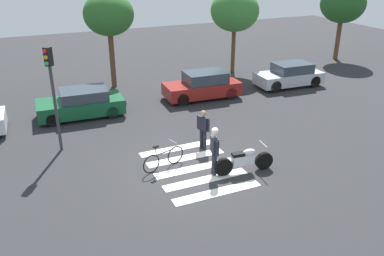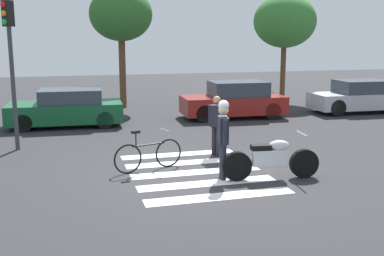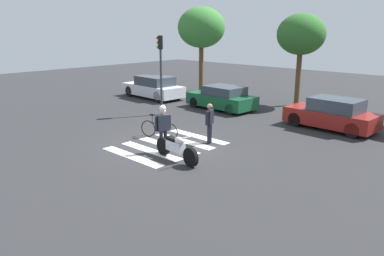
{
  "view_description": "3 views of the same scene",
  "coord_description": "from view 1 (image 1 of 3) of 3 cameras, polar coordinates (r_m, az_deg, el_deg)",
  "views": [
    {
      "loc": [
        -5.39,
        -11.92,
        7.35
      ],
      "look_at": [
        0.64,
        1.76,
        0.81
      ],
      "focal_mm": 37.62,
      "sensor_mm": 36.0,
      "label": 1
    },
    {
      "loc": [
        -2.97,
        -10.34,
        3.2
      ],
      "look_at": [
        0.07,
        0.63,
        0.96
      ],
      "focal_mm": 43.46,
      "sensor_mm": 36.0,
      "label": 2
    },
    {
      "loc": [
        10.65,
        -9.8,
        4.58
      ],
      "look_at": [
        0.68,
        0.68,
        0.73
      ],
      "focal_mm": 35.4,
      "sensor_mm": 36.0,
      "label": 3
    }
  ],
  "objects": [
    {
      "name": "officer_by_motorcycle",
      "position": [
        14.17,
        3.21,
        -2.77
      ],
      "size": [
        0.3,
        0.67,
        1.82
      ],
      "color": "#1E232D",
      "rests_on": "ground_plane"
    },
    {
      "name": "car_silver_sedan",
      "position": [
        24.72,
        13.65,
        7.27
      ],
      "size": [
        4.03,
        1.85,
        1.39
      ],
      "color": "black",
      "rests_on": "ground_plane"
    },
    {
      "name": "street_tree_mid",
      "position": [
        23.67,
        -11.73,
        15.43
      ],
      "size": [
        2.81,
        2.81,
        5.4
      ],
      "color": "brown",
      "rests_on": "ground_plane"
    },
    {
      "name": "leaning_bicycle",
      "position": [
        14.86,
        -4.07,
        -4.36
      ],
      "size": [
        1.75,
        0.62,
        1.02
      ],
      "color": "black",
      "rests_on": "ground_plane"
    },
    {
      "name": "traffic_light_pole",
      "position": [
        16.18,
        -19.25,
        6.0
      ],
      "size": [
        0.34,
        0.34,
        4.18
      ],
      "color": "#38383D",
      "rests_on": "ground_plane"
    },
    {
      "name": "police_motorcycle",
      "position": [
        14.65,
        7.38,
        -4.61
      ],
      "size": [
        2.27,
        0.62,
        1.05
      ],
      "color": "black",
      "rests_on": "ground_plane"
    },
    {
      "name": "street_tree_far",
      "position": [
        26.59,
        6.08,
        16.16
      ],
      "size": [
        3.06,
        3.06,
        5.27
      ],
      "color": "brown",
      "rests_on": "ground_plane"
    },
    {
      "name": "ground_plane",
      "position": [
        15.01,
        0.47,
        -5.7
      ],
      "size": [
        60.0,
        60.0,
        0.0
      ],
      "primitive_type": "plane",
      "color": "#2B2B2D"
    },
    {
      "name": "street_tree_end",
      "position": [
        31.86,
        20.62,
        16.13
      ],
      "size": [
        3.18,
        3.18,
        5.36
      ],
      "color": "brown",
      "rests_on": "ground_plane"
    },
    {
      "name": "officer_on_foot",
      "position": [
        16.1,
        1.59,
        0.14
      ],
      "size": [
        0.36,
        0.62,
        1.65
      ],
      "color": "black",
      "rests_on": "ground_plane"
    },
    {
      "name": "car_green_compact",
      "position": [
        20.2,
        -15.41,
        3.37
      ],
      "size": [
        4.12,
        2.02,
        1.35
      ],
      "color": "black",
      "rests_on": "ground_plane"
    },
    {
      "name": "car_maroon_wagon",
      "position": [
        21.99,
        1.53,
        6.0
      ],
      "size": [
        4.15,
        1.9,
        1.46
      ],
      "color": "black",
      "rests_on": "ground_plane"
    },
    {
      "name": "crosswalk_stripes",
      "position": [
        15.01,
        0.47,
        -5.68
      ],
      "size": [
        3.16,
        4.05,
        0.01
      ],
      "color": "silver",
      "rests_on": "ground_plane"
    }
  ]
}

